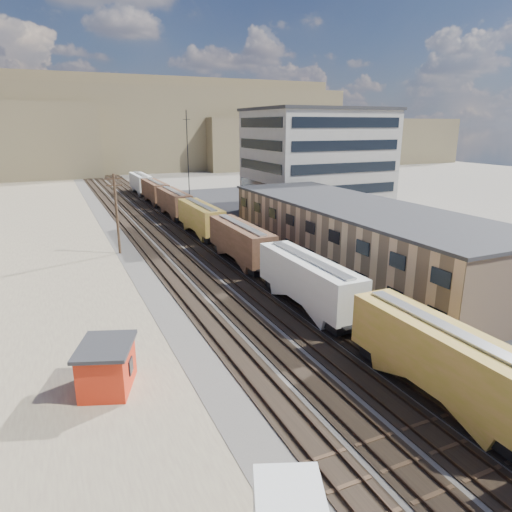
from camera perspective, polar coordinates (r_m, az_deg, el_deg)
name	(u,v)px	position (r m, az deg, el deg)	size (l,w,h in m)	color
ground	(405,431)	(27.11, 18.08, -20.12)	(300.00, 300.00, 0.00)	#6B6356
ballast_bed	(171,234)	(69.21, -10.62, 2.76)	(18.00, 200.00, 0.06)	#4C4742
dirt_yard	(18,269)	(57.88, -27.62, -1.48)	(24.00, 180.00, 0.03)	#7D6A56
asphalt_lot	(353,241)	(64.99, 11.99, 1.81)	(26.00, 120.00, 0.04)	#232326
rail_tracks	(167,233)	(69.07, -11.06, 2.78)	(11.40, 200.00, 0.24)	black
freight_train	(218,227)	(59.72, -4.71, 3.59)	(3.00, 119.74, 4.46)	black
warehouse	(356,236)	(52.27, 12.42, 2.43)	(12.40, 40.40, 7.25)	tan
office_tower	(316,162)	(83.19, 7.53, 11.55)	(22.60, 18.60, 18.45)	#9E998E
utility_pole_north	(117,212)	(58.93, -17.02, 5.26)	(2.20, 0.32, 10.00)	#382619
radio_mast	(188,165)	(78.89, -8.47, 11.17)	(1.20, 0.16, 18.00)	black
hills_north	(89,129)	(184.17, -20.11, 14.67)	(265.00, 80.00, 32.00)	brown
maintenance_shed	(107,366)	(29.96, -18.12, -12.96)	(4.34, 4.89, 2.97)	red
parked_car_blue	(343,223)	(73.41, 10.81, 4.13)	(2.68, 5.82, 1.62)	navy
parked_car_far	(343,208)	(86.52, 10.81, 5.91)	(1.85, 4.59, 1.56)	silver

